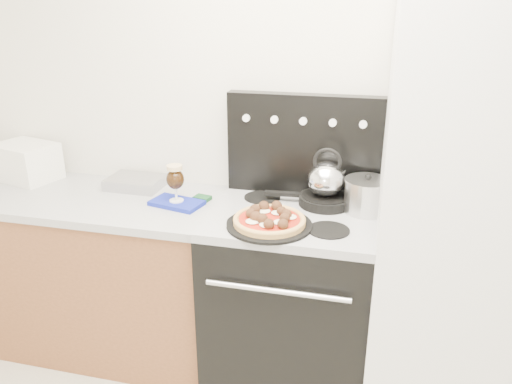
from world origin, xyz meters
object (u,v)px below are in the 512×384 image
(stove_body, at_px, (290,302))
(pizza_pan, at_px, (269,225))
(toaster_oven, at_px, (26,162))
(pizza, at_px, (269,219))
(skillet, at_px, (325,200))
(stock_pot, at_px, (367,197))
(oven_mitt, at_px, (177,203))
(fridge, at_px, (455,224))
(base_cabinet, at_px, (93,274))
(beer_glass, at_px, (175,183))
(tea_kettle, at_px, (326,176))

(stove_body, height_order, pizza_pan, pizza_pan)
(toaster_oven, relative_size, pizza_pan, 0.86)
(pizza, bearing_deg, skillet, 55.09)
(toaster_oven, xyz_separation_m, stock_pot, (1.85, -0.07, -0.01))
(pizza_pan, bearing_deg, oven_mitt, 161.14)
(fridge, distance_m, pizza, 0.79)
(base_cabinet, relative_size, pizza, 4.62)
(stove_body, xyz_separation_m, fridge, (0.70, -0.03, 0.51))
(stove_body, bearing_deg, fridge, -2.05)
(fridge, distance_m, beer_glass, 1.28)
(base_cabinet, xyz_separation_m, tea_kettle, (1.24, 0.11, 0.63))
(pizza, bearing_deg, tea_kettle, 55.09)
(base_cabinet, height_order, beer_glass, beer_glass)
(beer_glass, relative_size, stock_pot, 0.92)
(toaster_oven, bearing_deg, skillet, 14.07)
(skillet, bearing_deg, toaster_oven, 178.81)
(pizza, xyz_separation_m, skillet, (0.21, 0.30, -0.01))
(toaster_oven, bearing_deg, pizza, 2.33)
(base_cabinet, distance_m, stock_pot, 1.54)
(stove_body, relative_size, tea_kettle, 4.44)
(stove_body, relative_size, fridge, 0.46)
(beer_glass, bearing_deg, fridge, -1.45)
(base_cabinet, relative_size, stove_body, 1.65)
(fridge, relative_size, toaster_oven, 5.91)
(base_cabinet, bearing_deg, stock_pot, 2.94)
(stove_body, bearing_deg, stock_pot, 16.86)
(pizza_pan, bearing_deg, pizza, 0.00)
(pizza_pan, distance_m, skillet, 0.36)
(stove_body, bearing_deg, pizza_pan, -114.88)
(fridge, height_order, skillet, fridge)
(stove_body, distance_m, stock_pot, 0.65)
(fridge, relative_size, skillet, 7.55)
(stock_pot, bearing_deg, pizza, -146.79)
(oven_mitt, height_order, beer_glass, beer_glass)
(beer_glass, distance_m, stock_pot, 0.91)
(fridge, xyz_separation_m, pizza, (-0.78, -0.14, 0.00))
(skillet, distance_m, stock_pot, 0.20)
(base_cabinet, bearing_deg, skillet, 5.07)
(pizza_pan, height_order, skillet, skillet)
(base_cabinet, xyz_separation_m, pizza_pan, (1.03, -0.19, 0.50))
(base_cabinet, distance_m, stove_body, 1.11)
(beer_glass, bearing_deg, oven_mitt, 0.00)
(stove_body, relative_size, stock_pot, 4.34)
(oven_mitt, distance_m, pizza, 0.53)
(fridge, distance_m, skillet, 0.59)
(pizza, height_order, stock_pot, stock_pot)
(base_cabinet, distance_m, beer_glass, 0.79)
(pizza_pan, relative_size, skillet, 1.49)
(tea_kettle, distance_m, stock_pot, 0.21)
(tea_kettle, relative_size, stock_pot, 0.98)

